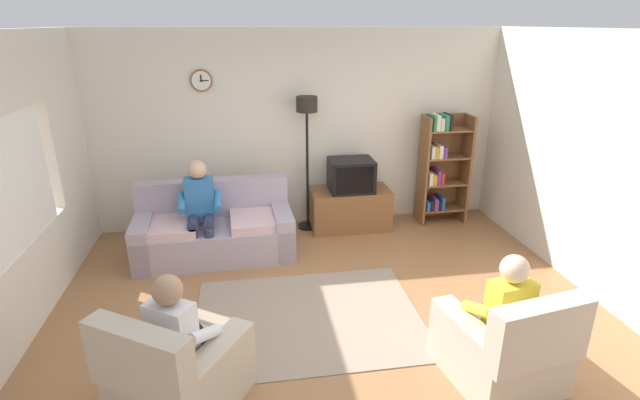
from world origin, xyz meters
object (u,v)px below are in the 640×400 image
Objects in this scene: armchair_near_bookshelf at (502,348)px; person_on_couch at (200,206)px; floor_lamp at (307,127)px; armchair_near_window at (178,374)px; person_in_left_armchair at (181,332)px; bookshelf at (440,166)px; couch at (215,231)px; person_in_right_armchair at (500,309)px; tv at (351,175)px; tv_stand at (350,209)px.

person_on_couch reaches higher than armchair_near_bookshelf.
floor_lamp is 3.69m from armchair_near_window.
person_on_couch is 2.36m from person_in_left_armchair.
bookshelf reaches higher than person_on_couch.
floor_lamp reaches higher than person_in_left_armchair.
person_in_right_armchair reaches higher than couch.
person_in_left_armchair is (-1.37, -3.12, -0.85)m from floor_lamp.
bookshelf is 1.41× the size of person_in_left_armchair.
person_on_couch is at bearing -161.95° from tv.
person_in_left_armchair is (-1.96, -3.00, -0.18)m from tv.
tv_stand is 0.98× the size of person_in_right_armchair.
tv is 0.38× the size of bookshelf.
person_on_couch is (-1.98, -0.65, -0.09)m from tv.
tv_stand is 0.50m from tv.
armchair_near_bookshelf is (2.39, -2.65, -0.02)m from couch.
couch is 1.05× the size of floor_lamp.
floor_lamp is at bearing 108.91° from armchair_near_bookshelf.
person_in_left_armchair is (-0.11, -2.46, 0.29)m from couch.
floor_lamp is (1.26, 0.66, 1.14)m from couch.
armchair_near_window is 2.56m from armchair_near_bookshelf.
tv_stand is 3.18m from person_in_right_armchair.
tv_stand is 1.83× the size of tv.
armchair_near_bookshelf is at bearing -80.29° from tv.
tv is at bearing 99.71° from person_in_right_armchair.
person_on_couch reaches higher than couch.
person_in_right_armchair reaches higher than armchair_near_window.
person_in_right_armchair is (0.53, -3.12, 0.32)m from tv_stand.
person_in_left_armchair reaches higher than armchair_near_window.
tv reaches higher than tv_stand.
couch is 1.93× the size of armchair_near_bookshelf.
armchair_near_window and armchair_near_bookshelf have the same top height.
couch is at bearing 38.47° from person_on_couch.
person_on_couch is 1.11× the size of person_in_right_armchair.
bookshelf is (1.33, 0.09, 0.03)m from tv.
tv is 1.33m from bookshelf.
tv is 0.51× the size of armchair_near_window.
armchair_near_window is at bearing -90.57° from person_on_couch.
bookshelf is 1.28× the size of person_on_couch.
tv_stand is 1.10× the size of armchair_near_bookshelf.
floor_lamp is at bearing 170.44° from tv_stand.
armchair_near_window is at bearing -123.14° from tv.
person_in_left_armchair is 1.00× the size of person_in_right_armchair.
tv_stand is at bearing -9.56° from floor_lamp.
couch is 3.27m from bookshelf.
tv is 3.71m from armchair_near_window.
person_on_couch is at bearing 89.43° from armchair_near_window.
floor_lamp reaches higher than couch.
person_on_couch is (0.02, 2.43, 0.41)m from armchair_near_window.
person_in_right_armchair is (-0.01, 0.09, 0.32)m from armchair_near_bookshelf.
armchair_near_bookshelf is 0.81× the size of person_on_couch.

